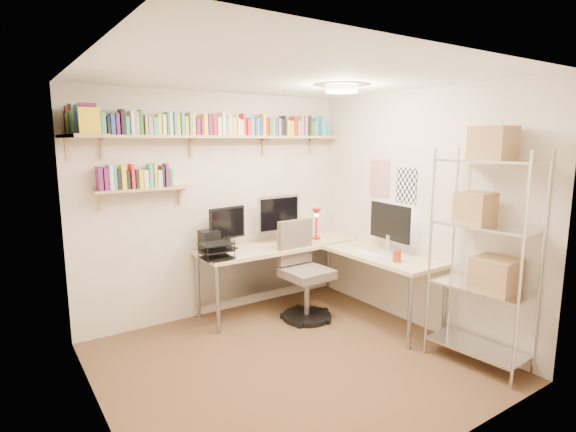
% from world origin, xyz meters
% --- Properties ---
extents(ground, '(3.20, 3.20, 0.00)m').
position_xyz_m(ground, '(0.00, 0.00, 0.00)').
color(ground, '#4D3021').
rests_on(ground, ground).
extents(room_shell, '(3.24, 3.04, 2.52)m').
position_xyz_m(room_shell, '(0.00, 0.00, 1.55)').
color(room_shell, '#C1B89D').
rests_on(room_shell, ground).
extents(wall_shelves, '(3.12, 1.09, 0.80)m').
position_xyz_m(wall_shelves, '(-0.42, 1.30, 2.02)').
color(wall_shelves, tan).
rests_on(wall_shelves, ground).
extents(corner_desk, '(2.06, 1.97, 1.34)m').
position_xyz_m(corner_desk, '(0.70, 0.93, 0.76)').
color(corner_desk, beige).
rests_on(corner_desk, ground).
extents(office_chair, '(0.58, 0.59, 1.10)m').
position_xyz_m(office_chair, '(0.70, 0.79, 0.46)').
color(office_chair, black).
rests_on(office_chair, ground).
extents(wire_rack, '(0.48, 0.86, 2.10)m').
position_xyz_m(wire_rack, '(1.36, -0.96, 1.26)').
color(wire_rack, silver).
rests_on(wire_rack, ground).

